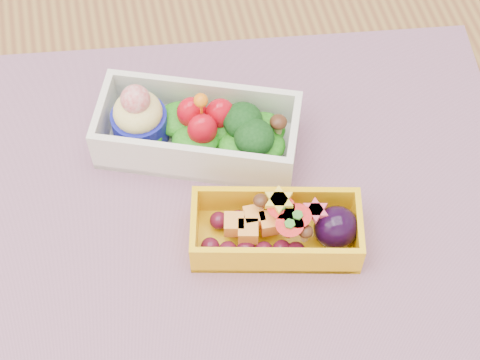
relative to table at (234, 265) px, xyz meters
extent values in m
cube|color=brown|center=(0.00, 0.00, 0.08)|extent=(1.20, 0.80, 0.04)
cube|color=gray|center=(0.00, 0.01, 0.10)|extent=(0.60, 0.49, 0.00)
cube|color=silver|center=(-0.02, 0.09, 0.13)|extent=(0.21, 0.15, 0.05)
ellipsoid|color=green|center=(-0.02, 0.09, 0.12)|extent=(0.19, 0.13, 0.02)
cylinder|color=#14199D|center=(-0.07, 0.10, 0.13)|extent=(0.05, 0.05, 0.03)
sphere|color=red|center=(-0.07, 0.10, 0.17)|extent=(0.03, 0.03, 0.03)
ellipsoid|color=red|center=(-0.02, 0.10, 0.14)|extent=(0.03, 0.02, 0.04)
ellipsoid|color=red|center=(-0.01, 0.08, 0.14)|extent=(0.03, 0.02, 0.04)
ellipsoid|color=red|center=(0.01, 0.09, 0.14)|extent=(0.03, 0.02, 0.04)
sphere|color=orange|center=(-0.01, 0.09, 0.17)|extent=(0.01, 0.01, 0.01)
ellipsoid|color=black|center=(0.03, 0.08, 0.14)|extent=(0.04, 0.04, 0.03)
ellipsoid|color=black|center=(0.03, 0.06, 0.14)|extent=(0.04, 0.04, 0.03)
ellipsoid|color=#3F2111|center=(0.06, 0.07, 0.15)|extent=(0.02, 0.02, 0.01)
cube|color=#F4B40C|center=(0.03, -0.03, 0.12)|extent=(0.16, 0.10, 0.04)
ellipsoid|color=#510F25|center=(0.00, -0.03, 0.12)|extent=(0.09, 0.06, 0.02)
cube|color=orange|center=(0.01, -0.03, 0.13)|extent=(0.05, 0.04, 0.02)
cone|color=red|center=(0.04, -0.03, 0.14)|extent=(0.03, 0.03, 0.02)
cone|color=red|center=(0.05, -0.04, 0.14)|extent=(0.03, 0.03, 0.02)
cone|color=red|center=(0.04, -0.04, 0.14)|extent=(0.03, 0.03, 0.02)
cylinder|color=yellow|center=(0.04, -0.02, 0.15)|extent=(0.03, 0.03, 0.01)
cylinder|color=#E53F5B|center=(0.07, -0.03, 0.14)|extent=(0.02, 0.02, 0.01)
ellipsoid|color=#3F2111|center=(0.02, -0.01, 0.13)|extent=(0.01, 0.01, 0.01)
ellipsoid|color=#3F2111|center=(0.05, -0.05, 0.13)|extent=(0.01, 0.01, 0.01)
ellipsoid|color=black|center=(0.08, -0.05, 0.13)|extent=(0.04, 0.04, 0.04)
camera|label=1|loc=(-0.07, -0.35, 0.72)|focal=57.45mm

